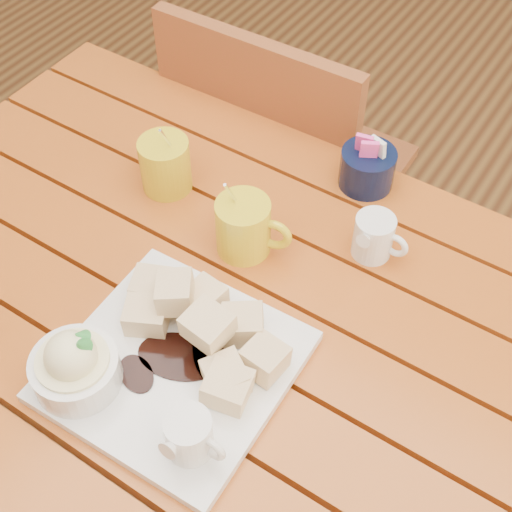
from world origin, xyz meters
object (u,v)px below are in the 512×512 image
Objects in this scene: table at (216,341)px; chair_far at (281,171)px; dessert_plate at (154,360)px; coffee_mug_left at (164,163)px; coffee_mug_right at (245,226)px.

table is 0.57m from chair_far.
table is 0.20m from dessert_plate.
table is 0.30m from coffee_mug_left.
coffee_mug_right is 0.53m from chair_far.
coffee_mug_left is (-0.21, 0.30, 0.01)m from dessert_plate.
table is at bearing -94.70° from coffee_mug_right.
coffee_mug_left is at bearing 152.68° from coffee_mug_right.
dessert_plate is 2.17× the size of coffee_mug_right.
chair_far is at bearing 99.77° from coffee_mug_right.
chair_far is at bearing 107.23° from dessert_plate.
coffee_mug_right is at bearing 112.51° from chair_far.
coffee_mug_right reaches higher than table.
chair_far reaches higher than table.
dessert_plate is 0.34× the size of chair_far.
coffee_mug_left is at bearing 142.89° from table.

